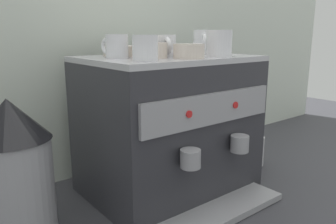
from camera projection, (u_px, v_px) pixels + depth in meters
ground_plane at (168, 187)px, 1.17m from camera, size 4.00×4.00×0.00m
tiled_backsplash_wall at (120, 43)px, 1.28m from camera, size 2.80×0.03×0.97m
espresso_machine at (169, 125)px, 1.11m from camera, size 0.53×0.50×0.45m
ceramic_cup_0 at (203, 42)px, 1.17m from camera, size 0.09×0.10×0.08m
ceramic_cup_1 at (116, 46)px, 0.95m from camera, size 0.06×0.10×0.07m
ceramic_cup_2 at (163, 46)px, 1.04m from camera, size 0.08×0.11×0.07m
ceramic_cup_3 at (220, 43)px, 1.02m from camera, size 0.12×0.08×0.08m
ceramic_cup_4 at (144, 48)px, 0.86m from camera, size 0.07×0.10×0.07m
ceramic_bowl_0 at (189, 51)px, 0.95m from camera, size 0.09×0.09×0.04m
ceramic_bowl_1 at (151, 51)px, 0.96m from camera, size 0.10×0.10×0.04m
ceramic_bowl_2 at (124, 51)px, 1.06m from camera, size 0.13×0.13×0.03m
coffee_grinder at (14, 170)px, 0.83m from camera, size 0.20×0.20×0.37m
milk_pitcher at (253, 150)px, 1.36m from camera, size 0.09×0.09×0.12m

